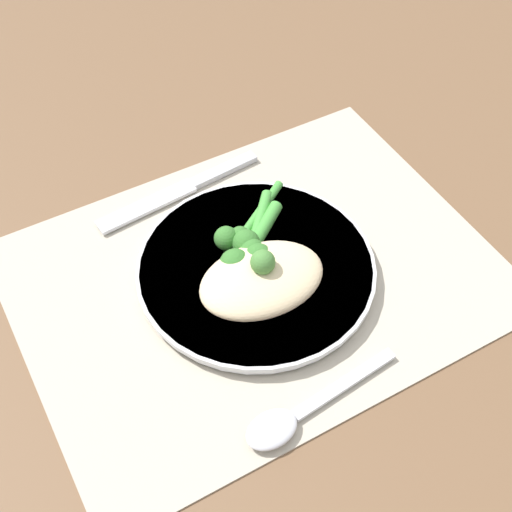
# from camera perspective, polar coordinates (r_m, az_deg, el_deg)

# --- Properties ---
(ground_plane) EXTENTS (3.00, 3.00, 0.00)m
(ground_plane) POSITION_cam_1_polar(r_m,az_deg,el_deg) (0.72, 0.00, -1.68)
(ground_plane) COLOR brown
(placemat) EXTENTS (0.47, 0.35, 0.00)m
(placemat) POSITION_cam_1_polar(r_m,az_deg,el_deg) (0.72, 0.00, -1.58)
(placemat) COLOR #B2A893
(placemat) RESTS_ON ground_plane
(plate) EXTENTS (0.24, 0.24, 0.01)m
(plate) POSITION_cam_1_polar(r_m,az_deg,el_deg) (0.71, 0.00, -1.07)
(plate) COLOR white
(plate) RESTS_ON placemat
(chicken_fillet) EXTENTS (0.13, 0.09, 0.03)m
(chicken_fillet) POSITION_cam_1_polar(r_m,az_deg,el_deg) (0.68, 0.46, -1.90)
(chicken_fillet) COLOR beige
(chicken_fillet) RESTS_ON plate
(pesto_dollop_primary) EXTENTS (0.02, 0.02, 0.02)m
(pesto_dollop_primary) POSITION_cam_1_polar(r_m,az_deg,el_deg) (0.66, 0.55, -0.49)
(pesto_dollop_primary) COLOR #477F38
(pesto_dollop_primary) RESTS_ON chicken_fillet
(broccoli_stalk_right) EXTENTS (0.11, 0.09, 0.03)m
(broccoli_stalk_right) POSITION_cam_1_polar(r_m,az_deg,el_deg) (0.69, -1.13, -0.44)
(broccoli_stalk_right) COLOR green
(broccoli_stalk_right) RESTS_ON plate
(broccoli_stalk_rear) EXTENTS (0.09, 0.10, 0.03)m
(broccoli_stalk_rear) POSITION_cam_1_polar(r_m,az_deg,el_deg) (0.70, -0.23, 0.38)
(broccoli_stalk_rear) COLOR green
(broccoli_stalk_rear) RESTS_ON plate
(broccoli_stalk_left) EXTENTS (0.10, 0.08, 0.03)m
(broccoli_stalk_left) POSITION_cam_1_polar(r_m,az_deg,el_deg) (0.72, -1.25, 1.59)
(broccoli_stalk_left) COLOR green
(broccoli_stalk_left) RESTS_ON plate
(knife) EXTENTS (0.20, 0.04, 0.01)m
(knife) POSITION_cam_1_polar(r_m,az_deg,el_deg) (0.80, -5.93, 5.32)
(knife) COLOR silver
(knife) RESTS_ON placemat
(spoon) EXTENTS (0.16, 0.04, 0.01)m
(spoon) POSITION_cam_1_polar(r_m,az_deg,el_deg) (0.63, 2.58, -12.90)
(spoon) COLOR silver
(spoon) RESTS_ON placemat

